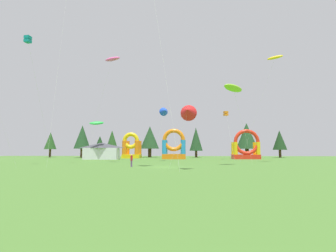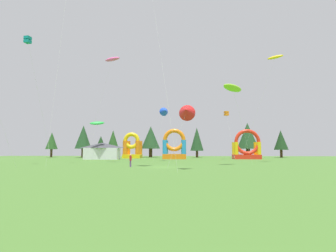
% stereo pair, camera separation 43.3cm
% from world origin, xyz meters
% --- Properties ---
extents(ground_plane, '(120.00, 120.00, 0.00)m').
position_xyz_m(ground_plane, '(0.00, 0.00, 0.00)').
color(ground_plane, '#47752D').
extents(kite_red_delta, '(3.23, 2.03, 7.45)m').
position_xyz_m(kite_red_delta, '(3.17, -5.07, 6.45)').
color(kite_red_delta, red).
rests_on(kite_red_delta, ground_plane).
extents(kite_pink_parafoil, '(7.66, 4.58, 18.73)m').
position_xyz_m(kite_pink_parafoil, '(-9.70, 11.34, 18.23)').
color(kite_pink_parafoil, '#EA599E').
rests_on(kite_pink_parafoil, ground_plane).
extents(kite_green_parafoil, '(3.82, 2.36, 8.77)m').
position_xyz_m(kite_green_parafoil, '(-16.31, 24.02, 8.11)').
color(kite_green_parafoil, green).
rests_on(kite_green_parafoil, ground_plane).
extents(kite_lime_parafoil, '(4.96, 4.17, 11.75)m').
position_xyz_m(kite_lime_parafoil, '(9.90, 3.74, 11.01)').
color(kite_lime_parafoil, '#8CD826').
rests_on(kite_lime_parafoil, ground_plane).
extents(kite_yellow_parafoil, '(7.25, 4.10, 18.81)m').
position_xyz_m(kite_yellow_parafoil, '(18.92, 12.10, 18.29)').
color(kite_yellow_parafoil, yellow).
rests_on(kite_yellow_parafoil, ground_plane).
extents(kite_blue_delta, '(3.17, 2.06, 10.66)m').
position_xyz_m(kite_blue_delta, '(-0.81, 17.42, 9.76)').
color(kite_blue_delta, blue).
rests_on(kite_blue_delta, ground_plane).
extents(kite_teal_box, '(1.44, 7.11, 18.57)m').
position_xyz_m(kite_teal_box, '(-19.64, 1.97, 18.04)').
color(kite_teal_box, '#0C7F7A').
rests_on(kite_teal_box, ground_plane).
extents(kite_orange_box, '(1.62, 3.86, 10.81)m').
position_xyz_m(kite_orange_box, '(12.51, 25.79, 10.30)').
color(kite_orange_box, orange).
rests_on(kite_orange_box, ground_plane).
extents(person_midfield, '(0.40, 0.40, 1.66)m').
position_xyz_m(person_midfield, '(-4.04, 0.28, 0.98)').
color(person_midfield, '#724C8C').
rests_on(person_midfield, ground_plane).
extents(inflatable_yellow_castle, '(6.24, 3.64, 7.02)m').
position_xyz_m(inflatable_yellow_castle, '(17.84, 30.13, 2.47)').
color(inflatable_yellow_castle, red).
rests_on(inflatable_yellow_castle, ground_plane).
extents(inflatable_orange_dome, '(5.56, 4.14, 7.16)m').
position_xyz_m(inflatable_orange_dome, '(0.71, 29.91, 2.59)').
color(inflatable_orange_dome, orange).
rests_on(inflatable_orange_dome, ground_plane).
extents(inflatable_blue_arch, '(4.49, 4.78, 6.64)m').
position_xyz_m(inflatable_blue_arch, '(-10.42, 35.07, 2.49)').
color(inflatable_blue_arch, yellow).
rests_on(inflatable_blue_arch, ground_plane).
extents(festival_tent, '(7.72, 3.56, 3.82)m').
position_xyz_m(festival_tent, '(-15.81, 26.59, 1.91)').
color(festival_tent, silver).
rests_on(festival_tent, ground_plane).
extents(tree_row_0, '(3.47, 3.47, 7.36)m').
position_xyz_m(tree_row_0, '(-36.21, 43.34, 4.81)').
color(tree_row_0, '#4C331E').
rests_on(tree_row_0, ground_plane).
extents(tree_row_1, '(4.54, 4.54, 9.11)m').
position_xyz_m(tree_row_1, '(-25.46, 40.13, 5.76)').
color(tree_row_1, '#4C331E').
rests_on(tree_row_1, ground_plane).
extents(tree_row_2, '(3.38, 3.38, 6.17)m').
position_xyz_m(tree_row_2, '(-21.05, 42.33, 3.98)').
color(tree_row_2, '#4C331E').
rests_on(tree_row_2, ground_plane).
extents(tree_row_3, '(3.38, 3.38, 8.02)m').
position_xyz_m(tree_row_3, '(-18.13, 44.76, 5.24)').
color(tree_row_3, '#4C331E').
rests_on(tree_row_3, ground_plane).
extents(tree_row_4, '(5.52, 5.52, 9.11)m').
position_xyz_m(tree_row_4, '(-6.75, 44.40, 5.77)').
color(tree_row_4, '#4C331E').
rests_on(tree_row_4, ground_plane).
extents(tree_row_5, '(3.77, 3.77, 8.61)m').
position_xyz_m(tree_row_5, '(6.79, 43.49, 5.22)').
color(tree_row_5, '#4C331E').
rests_on(tree_row_5, ground_plane).
extents(tree_row_6, '(5.86, 5.86, 9.64)m').
position_xyz_m(tree_row_6, '(20.68, 40.97, 6.01)').
color(tree_row_6, '#4C331E').
rests_on(tree_row_6, ground_plane).
extents(tree_row_7, '(3.90, 3.90, 7.74)m').
position_xyz_m(tree_row_7, '(30.54, 43.48, 4.91)').
color(tree_row_7, '#4C331E').
rests_on(tree_row_7, ground_plane).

